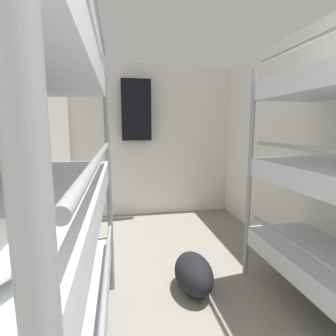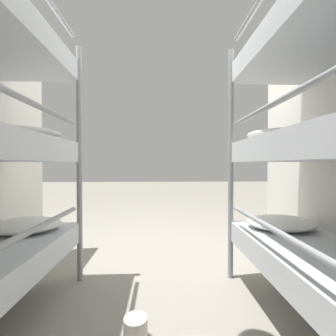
% 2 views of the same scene
% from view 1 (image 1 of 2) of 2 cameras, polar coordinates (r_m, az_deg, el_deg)
% --- Properties ---
extents(wall_left, '(0.06, 4.56, 2.36)m').
position_cam_1_polar(wall_left, '(2.07, -31.62, 1.25)').
color(wall_left, silver).
rests_on(wall_left, ground_plane).
extents(wall_right, '(0.06, 4.56, 2.36)m').
position_cam_1_polar(wall_right, '(2.66, 32.74, 2.55)').
color(wall_right, silver).
rests_on(wall_right, ground_plane).
extents(wall_back, '(2.63, 0.06, 2.36)m').
position_cam_1_polar(wall_back, '(4.21, -3.32, 5.74)').
color(wall_back, silver).
rests_on(wall_back, ground_plane).
extents(bunk_stack_left_near, '(0.65, 1.95, 1.95)m').
position_cam_1_polar(bunk_stack_left_near, '(1.27, -28.55, -7.73)').
color(bunk_stack_left_near, gray).
rests_on(bunk_stack_left_near, ground_plane).
extents(duffel_bag, '(0.32, 0.52, 0.32)m').
position_cam_1_polar(duffel_bag, '(2.45, 5.58, -21.85)').
color(duffel_bag, black).
rests_on(duffel_bag, ground_plane).
extents(hanging_coat, '(0.44, 0.12, 0.90)m').
position_cam_1_polar(hanging_coat, '(4.04, -6.94, 12.39)').
color(hanging_coat, black).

